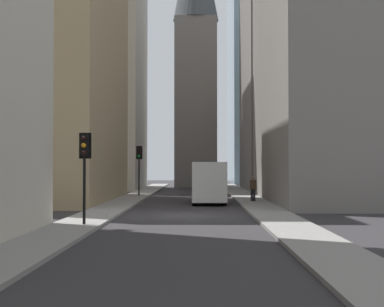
{
  "coord_description": "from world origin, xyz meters",
  "views": [
    {
      "loc": [
        -27.58,
        -0.67,
        2.59
      ],
      "look_at": [
        16.68,
        -0.15,
        3.63
      ],
      "focal_mm": 49.37,
      "sensor_mm": 36.0,
      "label": 1
    }
  ],
  "objects": [
    {
      "name": "ground_plane",
      "position": [
        0.0,
        0.0,
        0.0
      ],
      "size": [
        135.0,
        135.0,
        0.0
      ],
      "primitive_type": "plane",
      "color": "#302D30"
    },
    {
      "name": "sidewalk_right",
      "position": [
        0.0,
        4.5,
        0.07
      ],
      "size": [
        90.0,
        2.2,
        0.14
      ],
      "primitive_type": "cube",
      "color": "gray",
      "rests_on": "ground_plane"
    },
    {
      "name": "sidewalk_left",
      "position": [
        0.0,
        -4.5,
        0.07
      ],
      "size": [
        90.0,
        2.2,
        0.14
      ],
      "primitive_type": "cube",
      "color": "gray",
      "rests_on": "ground_plane"
    },
    {
      "name": "building_left_far",
      "position": [
        28.21,
        -10.6,
        12.63
      ],
      "size": [
        13.91,
        10.0,
        25.26
      ],
      "color": "gray",
      "rests_on": "ground_plane"
    },
    {
      "name": "building_left_midfar",
      "position": [
        10.49,
        -10.59,
        13.5
      ],
      "size": [
        18.64,
        10.5,
        26.97
      ],
      "color": "gray",
      "rests_on": "ground_plane"
    },
    {
      "name": "building_right_midfar",
      "position": [
        10.89,
        10.59,
        13.5
      ],
      "size": [
        16.41,
        10.5,
        26.97
      ],
      "color": "#9E8966",
      "rests_on": "ground_plane"
    },
    {
      "name": "building_right_far",
      "position": [
        31.03,
        10.6,
        16.24
      ],
      "size": [
        12.32,
        10.0,
        32.48
      ],
      "color": "#B7B2A5",
      "rests_on": "ground_plane"
    },
    {
      "name": "glass_tower_distant",
      "position": [
        53.61,
        -12.6,
        28.36
      ],
      "size": [
        18.59,
        14.0,
        56.72
      ],
      "primitive_type": "cube",
      "color": "#8CA8B7",
      "rests_on": "ground_plane"
    },
    {
      "name": "church_spire",
      "position": [
        37.78,
        -0.37,
        18.56
      ],
      "size": [
        5.65,
        5.65,
        35.45
      ],
      "color": "gray",
      "rests_on": "ground_plane"
    },
    {
      "name": "delivery_truck",
      "position": [
        9.09,
        -1.4,
        1.46
      ],
      "size": [
        6.46,
        2.25,
        2.84
      ],
      "color": "silver",
      "rests_on": "ground_plane"
    },
    {
      "name": "sedan_black",
      "position": [
        25.52,
        -1.4,
        0.66
      ],
      "size": [
        4.3,
        1.78,
        1.42
      ],
      "color": "black",
      "rests_on": "ground_plane"
    },
    {
      "name": "traffic_light_foreground",
      "position": [
        -5.44,
        4.13,
        2.97
      ],
      "size": [
        0.43,
        0.52,
        3.86
      ],
      "color": "black",
      "rests_on": "sidewalk_right"
    },
    {
      "name": "traffic_light_midblock",
      "position": [
        16.3,
        4.27,
        3.17
      ],
      "size": [
        0.43,
        0.52,
        4.12
      ],
      "color": "black",
      "rests_on": "sidewalk_right"
    },
    {
      "name": "pedestrian",
      "position": [
        9.22,
        -4.49,
        1.09
      ],
      "size": [
        0.26,
        0.44,
        1.74
      ],
      "color": "black",
      "rests_on": "sidewalk_left"
    },
    {
      "name": "discarded_bottle",
      "position": [
        -2.73,
        3.64,
        0.25
      ],
      "size": [
        0.07,
        0.07,
        0.27
      ],
      "color": "#999EA3",
      "rests_on": "sidewalk_right"
    }
  ]
}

